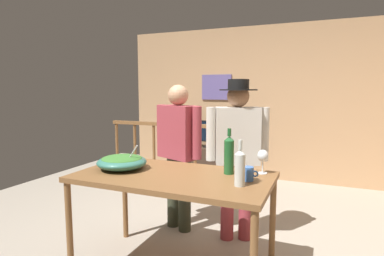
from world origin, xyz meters
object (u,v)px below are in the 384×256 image
at_px(flat_screen_tv, 209,132).
at_px(person_standing_left, 179,145).
at_px(salad_bowl, 122,161).
at_px(person_standing_right, 237,147).
at_px(tv_console, 210,162).
at_px(mug_blue, 248,174).
at_px(framed_picture, 217,87).
at_px(wine_glass, 263,157).
at_px(wine_bottle_clear, 240,167).
at_px(wine_bottle_green, 229,154).
at_px(stair_railing, 196,150).
at_px(serving_table, 173,184).

xyz_separation_m(flat_screen_tv, person_standing_left, (0.36, -1.97, 0.12)).
relative_size(salad_bowl, person_standing_right, 0.26).
relative_size(tv_console, mug_blue, 7.59).
bearing_deg(framed_picture, wine_glass, -64.65).
distance_m(wine_bottle_clear, person_standing_left, 1.22).
bearing_deg(salad_bowl, person_standing_left, 78.60).
relative_size(wine_bottle_clear, wine_bottle_green, 0.89).
bearing_deg(mug_blue, wine_glass, 76.20).
distance_m(tv_console, wine_bottle_clear, 3.19).
xyz_separation_m(wine_bottle_green, person_standing_left, (-0.71, 0.58, -0.07)).
relative_size(flat_screen_tv, mug_blue, 5.50).
height_order(tv_console, person_standing_left, person_standing_left).
distance_m(framed_picture, tv_console, 1.30).
height_order(stair_railing, serving_table, stair_railing).
xyz_separation_m(tv_console, salad_bowl, (0.21, -2.78, 0.62)).
xyz_separation_m(mug_blue, person_standing_right, (-0.27, 0.71, 0.06)).
bearing_deg(flat_screen_tv, wine_bottle_clear, -66.39).
distance_m(wine_bottle_clear, mug_blue, 0.17).
xyz_separation_m(serving_table, mug_blue, (0.58, 0.06, 0.13)).
height_order(wine_bottle_clear, person_standing_left, person_standing_left).
bearing_deg(wine_glass, wine_bottle_green, -155.45).
height_order(tv_console, flat_screen_tv, flat_screen_tv).
distance_m(framed_picture, flat_screen_tv, 0.81).
relative_size(tv_console, salad_bowl, 2.18).
bearing_deg(wine_bottle_green, serving_table, -154.62).
height_order(wine_bottle_clear, mug_blue, wine_bottle_clear).
bearing_deg(flat_screen_tv, tv_console, 90.00).
height_order(wine_bottle_clear, person_standing_right, person_standing_right).
xyz_separation_m(mug_blue, person_standing_left, (-0.90, 0.71, 0.04)).
relative_size(flat_screen_tv, wine_glass, 3.40).
bearing_deg(wine_glass, serving_table, -154.93).
xyz_separation_m(stair_railing, person_standing_left, (0.31, -1.23, 0.30)).
distance_m(serving_table, mug_blue, 0.60).
bearing_deg(framed_picture, wine_bottle_green, -69.69).
height_order(salad_bowl, person_standing_right, person_standing_right).
relative_size(stair_railing, tv_console, 2.39).
distance_m(wine_bottle_green, person_standing_left, 0.92).
relative_size(stair_railing, wine_bottle_green, 5.92).
distance_m(stair_railing, person_standing_right, 1.58).
xyz_separation_m(serving_table, wine_bottle_clear, (0.56, -0.09, 0.21)).
xyz_separation_m(tv_console, wine_glass, (1.32, -2.47, 0.69)).
bearing_deg(flat_screen_tv, serving_table, -76.07).
height_order(stair_railing, tv_console, stair_railing).
bearing_deg(tv_console, serving_table, -76.22).
distance_m(wine_bottle_clear, person_standing_right, 0.89).
relative_size(tv_console, person_standing_right, 0.57).
relative_size(serving_table, wine_glass, 7.97).
xyz_separation_m(framed_picture, serving_table, (0.66, -3.06, -0.78)).
height_order(tv_console, salad_bowl, salad_bowl).
distance_m(flat_screen_tv, wine_bottle_clear, 3.09).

